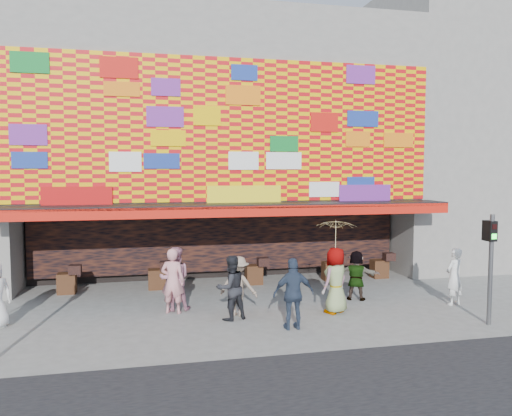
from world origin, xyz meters
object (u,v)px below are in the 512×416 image
at_px(signal_right, 491,257).
at_px(ped_d, 238,286).
at_px(ped_e, 294,294).
at_px(ped_f, 356,275).
at_px(ped_b, 173,281).
at_px(parasol, 336,238).
at_px(ped_h, 454,276).
at_px(ped_i, 175,279).
at_px(ped_c, 231,288).
at_px(ped_g, 336,280).

bearing_deg(signal_right, ped_d, 160.35).
xyz_separation_m(ped_d, ped_e, (1.19, -1.53, 0.09)).
relative_size(ped_d, ped_f, 1.07).
height_order(ped_b, ped_f, ped_b).
height_order(signal_right, ped_b, signal_right).
bearing_deg(parasol, ped_h, 0.46).
height_order(ped_f, ped_i, ped_i).
distance_m(ped_c, ped_g, 3.11).
relative_size(ped_e, ped_h, 1.06).
distance_m(signal_right, ped_f, 4.17).
height_order(ped_b, ped_g, ped_g).
relative_size(ped_d, ped_e, 0.91).
height_order(signal_right, ped_f, signal_right).
height_order(ped_b, ped_c, ped_b).
height_order(ped_b, ped_e, ped_b).
height_order(ped_c, ped_f, ped_c).
distance_m(ped_b, ped_i, 0.34).
height_order(ped_e, ped_g, ped_g).
bearing_deg(ped_d, ped_b, 7.74).
bearing_deg(ped_c, ped_i, -62.61).
bearing_deg(ped_i, ped_g, 168.26).
bearing_deg(parasol, ped_d, 172.72).
bearing_deg(signal_right, ped_e, 171.54).
bearing_deg(ped_b, signal_right, -179.33).
relative_size(ped_c, ped_h, 1.02).
distance_m(ped_d, ped_g, 2.85).
bearing_deg(ped_h, ped_d, -24.65).
height_order(ped_d, ped_h, ped_h).
height_order(ped_d, ped_i, ped_i).
xyz_separation_m(signal_right, ped_b, (-8.31, 2.96, -0.90)).
height_order(signal_right, ped_c, signal_right).
bearing_deg(parasol, ped_i, 163.75).
xyz_separation_m(ped_e, ped_g, (1.63, 1.17, 0.02)).
xyz_separation_m(signal_right, ped_f, (-2.45, 3.20, -1.06)).
distance_m(ped_c, ped_f, 4.48).
relative_size(signal_right, ped_d, 1.75).
distance_m(ped_c, parasol, 3.37).
bearing_deg(parasol, ped_g, 172.87).
height_order(ped_c, ped_e, ped_e).
relative_size(ped_c, parasol, 0.91).
xyz_separation_m(ped_g, ped_h, (3.93, 0.03, -0.07)).
bearing_deg(ped_h, ped_c, -21.67).
relative_size(ped_d, ped_i, 0.90).
height_order(ped_d, ped_f, ped_d).
distance_m(ped_b, ped_d, 1.94).
xyz_separation_m(ped_b, ped_i, (0.08, 0.33, -0.01)).
bearing_deg(ped_g, signal_right, 120.67).
relative_size(ped_c, ped_g, 0.94).
bearing_deg(ped_c, parasol, 159.26).
distance_m(ped_e, parasol, 2.38).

